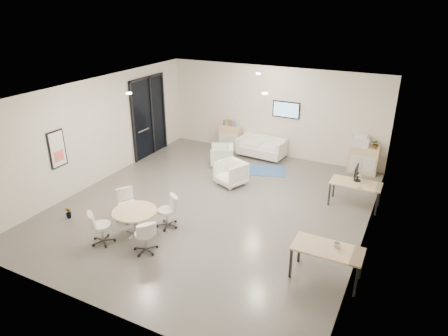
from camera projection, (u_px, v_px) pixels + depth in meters
room_shell at (213, 152)px, 10.52m from camera, size 9.60×10.60×4.80m
glass_door at (149, 115)px, 14.25m from camera, size 0.09×1.90×2.85m
artwork at (57, 149)px, 10.87m from camera, size 0.05×0.54×1.04m
wall_tv at (286, 110)px, 13.91m from camera, size 0.98×0.06×0.58m
ceiling_spots at (221, 86)px, 10.66m from camera, size 3.14×4.14×0.03m
sideboard_left at (230, 138)px, 15.11m from camera, size 0.82×0.42×0.92m
sideboard_right at (363, 160)px, 13.09m from camera, size 0.91×0.44×0.91m
books at (229, 123)px, 14.91m from camera, size 0.47×0.14×0.22m
printer at (361, 141)px, 12.91m from camera, size 0.58×0.50×0.37m
loveseat at (262, 148)px, 14.45m from camera, size 1.72×0.96×0.62m
blue_rug at (264, 170)px, 13.41m from camera, size 1.69×1.39×0.01m
armchair_left at (222, 154)px, 13.71m from camera, size 0.97×0.99×0.78m
armchair_right at (231, 172)px, 12.26m from camera, size 1.03×1.00×0.82m
desk_rear at (356, 185)px, 10.91m from camera, size 1.34×0.67×0.70m
desk_front at (327, 251)px, 8.02m from camera, size 1.40×0.70×0.73m
monitor at (357, 173)px, 10.93m from camera, size 0.20×0.50×0.44m
round_table at (135, 214)px, 9.59m from camera, size 1.07×1.07×0.65m
meeting_chairs at (135, 219)px, 9.65m from camera, size 2.10×2.10×0.82m
plant_cabinet at (376, 145)px, 12.71m from camera, size 0.26×0.29×0.23m
plant_floor at (69, 216)px, 10.48m from camera, size 0.27×0.37×0.15m
cup at (337, 245)px, 7.99m from camera, size 0.16×0.14×0.13m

